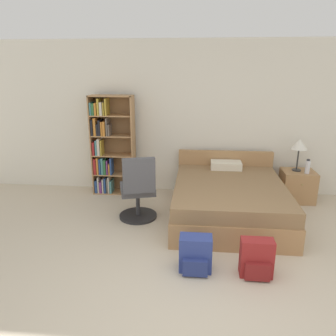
{
  "coord_description": "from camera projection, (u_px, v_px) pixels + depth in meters",
  "views": [
    {
      "loc": [
        -0.09,
        -2.42,
        2.12
      ],
      "look_at": [
        -0.51,
        1.98,
        0.78
      ],
      "focal_mm": 35.0,
      "sensor_mm": 36.0,
      "label": 1
    }
  ],
  "objects": [
    {
      "name": "ground_plane",
      "position": [
        204.0,
        317.0,
        2.91
      ],
      "size": [
        14.0,
        14.0,
        0.0
      ],
      "primitive_type": "plane",
      "color": "beige"
    },
    {
      "name": "wall_back",
      "position": [
        205.0,
        119.0,
        5.61
      ],
      "size": [
        9.0,
        0.06,
        2.6
      ],
      "color": "silver",
      "rests_on": "ground_plane"
    },
    {
      "name": "bookshelf",
      "position": [
        108.0,
        147.0,
        5.65
      ],
      "size": [
        0.73,
        0.31,
        1.71
      ],
      "color": "#AD7F51",
      "rests_on": "ground_plane"
    },
    {
      "name": "bed",
      "position": [
        228.0,
        199.0,
        4.87
      ],
      "size": [
        1.6,
        2.0,
        0.78
      ],
      "color": "#AD7F51",
      "rests_on": "ground_plane"
    },
    {
      "name": "office_chair",
      "position": [
        138.0,
        192.0,
        4.68
      ],
      "size": [
        0.6,
        0.67,
        0.99
      ],
      "color": "#232326",
      "rests_on": "ground_plane"
    },
    {
      "name": "nightstand",
      "position": [
        297.0,
        186.0,
        5.44
      ],
      "size": [
        0.52,
        0.48,
        0.51
      ],
      "color": "#AD7F51",
      "rests_on": "ground_plane"
    },
    {
      "name": "table_lamp",
      "position": [
        299.0,
        145.0,
        5.27
      ],
      "size": [
        0.27,
        0.27,
        0.53
      ],
      "color": "#333333",
      "rests_on": "nightstand"
    },
    {
      "name": "water_bottle",
      "position": [
        308.0,
        167.0,
        5.22
      ],
      "size": [
        0.08,
        0.08,
        0.23
      ],
      "color": "silver",
      "rests_on": "nightstand"
    },
    {
      "name": "backpack_red",
      "position": [
        257.0,
        259.0,
        3.45
      ],
      "size": [
        0.34,
        0.23,
        0.42
      ],
      "color": "maroon",
      "rests_on": "ground_plane"
    },
    {
      "name": "backpack_blue",
      "position": [
        196.0,
        255.0,
        3.55
      ],
      "size": [
        0.35,
        0.27,
        0.4
      ],
      "color": "navy",
      "rests_on": "ground_plane"
    }
  ]
}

